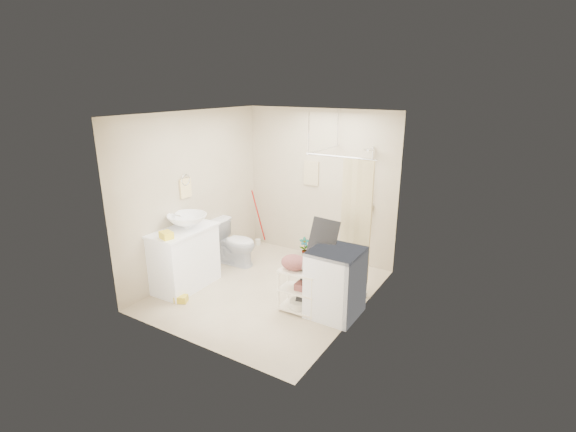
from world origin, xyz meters
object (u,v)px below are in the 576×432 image
(vanity, at_px, (184,258))
(washing_machine, at_px, (335,282))
(toilet, at_px, (235,242))
(laundry_rack, at_px, (300,287))

(vanity, relative_size, washing_machine, 1.14)
(washing_machine, bearing_deg, toilet, 164.50)
(toilet, distance_m, laundry_rack, 1.92)
(toilet, height_order, laundry_rack, toilet)
(laundry_rack, bearing_deg, washing_machine, 21.60)
(vanity, distance_m, laundry_rack, 1.88)
(toilet, distance_m, washing_machine, 2.27)
(toilet, relative_size, washing_machine, 0.84)
(toilet, xyz_separation_m, washing_machine, (2.18, -0.62, 0.07))
(vanity, xyz_separation_m, laundry_rack, (1.86, 0.26, -0.10))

